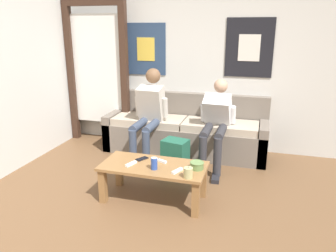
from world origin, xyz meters
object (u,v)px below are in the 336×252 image
object	(u,v)px
person_seated_teen	(216,120)
game_controller_near_right	(161,161)
person_seated_adult	(149,111)
ceramic_bowl	(197,165)
game_controller_near_left	(131,164)
cell_phone	(142,159)
backpack	(175,158)
coffee_table	(154,171)
couch	(185,132)
game_controller_far_center	(177,171)
drink_can_blue	(154,163)
pillar_candle	(188,173)

from	to	relation	value
person_seated_teen	game_controller_near_right	xyz separation A→B (m)	(-0.43, -1.03, -0.20)
person_seated_adult	ceramic_bowl	distance (m)	1.40
game_controller_near_left	game_controller_near_right	distance (m)	0.32
game_controller_near_left	cell_phone	world-z (taller)	game_controller_near_left
backpack	person_seated_teen	bearing A→B (deg)	47.45
coffee_table	game_controller_near_left	size ratio (longest dim) A/B	7.43
couch	game_controller_far_center	distance (m)	1.58
drink_can_blue	game_controller_far_center	size ratio (longest dim) A/B	0.85
ceramic_bowl	cell_phone	xyz separation A→B (m)	(-0.62, 0.08, -0.04)
coffee_table	backpack	size ratio (longest dim) A/B	2.45
game_controller_near_right	ceramic_bowl	bearing A→B (deg)	-9.56
coffee_table	person_seated_adult	xyz separation A→B (m)	(-0.43, 1.09, 0.35)
couch	game_controller_far_center	xyz separation A→B (m)	(0.29, -1.55, 0.12)
pillar_candle	game_controller_near_right	distance (m)	0.46
pillar_candle	ceramic_bowl	bearing A→B (deg)	79.76
ceramic_bowl	cell_phone	bearing A→B (deg)	172.70
drink_can_blue	person_seated_adult	bearing A→B (deg)	111.70
person_seated_adult	game_controller_near_left	size ratio (longest dim) A/B	8.32
cell_phone	couch	bearing A→B (deg)	83.04
person_seated_adult	person_seated_teen	world-z (taller)	person_seated_adult
person_seated_teen	cell_phone	distance (m)	1.22
ceramic_bowl	game_controller_near_left	xyz separation A→B (m)	(-0.67, -0.09, -0.03)
coffee_table	ceramic_bowl	xyz separation A→B (m)	(0.45, 0.03, 0.12)
person_seated_adult	coffee_table	bearing A→B (deg)	-68.30
backpack	coffee_table	bearing A→B (deg)	-94.29
drink_can_blue	cell_phone	bearing A→B (deg)	135.41
drink_can_blue	cell_phone	distance (m)	0.30
couch	ceramic_bowl	bearing A→B (deg)	-72.24
game_controller_near_right	drink_can_blue	bearing A→B (deg)	-92.50
couch	person_seated_teen	distance (m)	0.66
game_controller_near_right	game_controller_far_center	bearing A→B (deg)	-40.02
coffee_table	drink_can_blue	xyz separation A→B (m)	(0.04, -0.10, 0.14)
coffee_table	game_controller_far_center	size ratio (longest dim) A/B	7.50
backpack	drink_can_blue	world-z (taller)	drink_can_blue
couch	cell_phone	bearing A→B (deg)	-96.96
couch	cell_phone	world-z (taller)	couch
pillar_candle	drink_can_blue	bearing A→B (deg)	165.99
pillar_candle	game_controller_far_center	distance (m)	0.16
person_seated_adult	backpack	size ratio (longest dim) A/B	2.75
person_seated_teen	backpack	distance (m)	0.74
couch	person_seated_teen	world-z (taller)	person_seated_teen
couch	game_controller_near_left	size ratio (longest dim) A/B	15.70
backpack	drink_can_blue	size ratio (longest dim) A/B	3.59
person_seated_teen	ceramic_bowl	world-z (taller)	person_seated_teen
ceramic_bowl	game_controller_near_left	bearing A→B (deg)	-172.01
game_controller_near_left	drink_can_blue	bearing A→B (deg)	-6.99
game_controller_near_left	game_controller_far_center	world-z (taller)	same
pillar_candle	drink_can_blue	distance (m)	0.38
person_seated_adult	cell_phone	bearing A→B (deg)	-74.95
person_seated_adult	couch	bearing A→B (deg)	39.87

